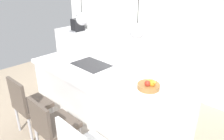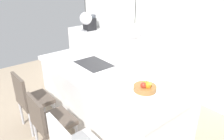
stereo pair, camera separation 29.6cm
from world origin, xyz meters
name	(u,v)px [view 1 (the left image)]	position (x,y,z in m)	size (l,w,h in m)	color
floor	(107,123)	(0.00, 0.00, 0.00)	(6.60, 6.60, 0.00)	tan
back_wall	(171,24)	(0.00, 1.65, 1.30)	(6.00, 0.10, 2.60)	white
kitchen_island	(107,98)	(0.00, 0.00, 0.45)	(2.41, 1.06, 0.89)	white
sink_basin	(91,65)	(-0.34, 0.00, 0.89)	(0.56, 0.40, 0.02)	#2D2D30
faucet	(101,52)	(-0.34, 0.21, 1.03)	(0.02, 0.17, 0.22)	silver
fruit_bowl	(149,85)	(0.72, 0.00, 0.94)	(0.27, 0.27, 0.16)	#9E6B38
side_counter	(78,46)	(-2.40, 1.28, 0.41)	(1.10, 0.60, 0.83)	white
coffee_machine	(78,24)	(-2.35, 1.28, 0.99)	(0.20, 0.35, 0.38)	black
chair_near	(28,103)	(-0.62, -0.92, 0.50)	(0.44, 0.44, 0.90)	brown
chair_middle	(52,124)	(-0.01, -0.92, 0.48)	(0.45, 0.45, 0.84)	brown
pendant_light_left	(82,19)	(-0.50, 0.00, 1.55)	(0.18, 0.18, 0.78)	silver
pendant_light_right	(137,31)	(0.50, 0.00, 1.55)	(0.18, 0.18, 0.78)	silver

